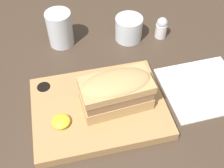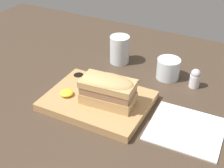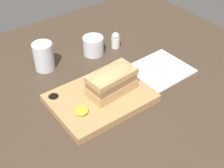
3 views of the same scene
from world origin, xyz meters
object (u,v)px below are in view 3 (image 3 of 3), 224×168
Objects in this scene: water_glass at (44,58)px; salt_shaker at (116,40)px; serving_board at (100,98)px; napkin at (160,69)px; sandwich at (112,80)px; wine_glass at (93,46)px.

salt_shaker is at bearing -7.30° from water_glass.
napkin is at bearing 1.88° from serving_board.
napkin is 3.10× the size of salt_shaker.
serving_board is 6.72cm from sandwich.
water_glass is at bearing 141.93° from napkin.
water_glass reaches higher than salt_shaker.
wine_glass is at bearing 68.50° from sandwich.
salt_shaker is (-3.39, 20.34, 2.83)cm from napkin.
serving_board is at bearing -77.89° from water_glass.
napkin is at bearing 4.00° from sandwich.
water_glass is at bearing 109.57° from sandwich.
salt_shaker is at bearing 44.27° from serving_board.
sandwich is at bearing -111.50° from wine_glass.
wine_glass is (18.11, -2.15, -1.23)cm from water_glass.
serving_board is at bearing -178.12° from napkin.
serving_board is 25.13cm from napkin.
sandwich is 2.04× the size of wine_glass.
salt_shaker is at bearing 50.50° from sandwich.
serving_board is 1.90× the size of sandwich.
sandwich is at bearing -129.50° from salt_shaker.
water_glass is at bearing 173.24° from wine_glass.
sandwich reaches higher than salt_shaker.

